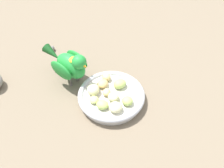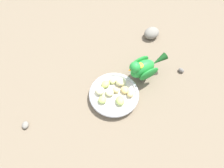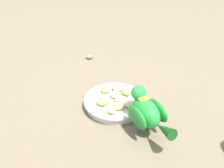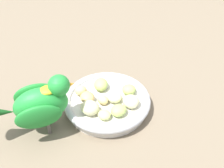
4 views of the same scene
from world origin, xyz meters
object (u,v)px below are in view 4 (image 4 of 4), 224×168
at_px(apple_piece_3, 101,84).
at_px(apple_piece_4, 129,90).
at_px(apple_piece_1, 103,100).
at_px(apple_piece_9, 104,115).
at_px(apple_piece_6, 90,108).
at_px(apple_piece_8, 81,90).
at_px(apple_piece_0, 115,97).
at_px(parrot, 39,103).
at_px(apple_piece_7, 131,102).
at_px(apple_piece_2, 119,110).
at_px(feeding_bowl, 107,102).
at_px(apple_piece_5, 87,97).

distance_m(apple_piece_3, apple_piece_4, 0.07).
relative_size(apple_piece_1, apple_piece_3, 0.70).
bearing_deg(apple_piece_9, apple_piece_3, -123.32).
bearing_deg(apple_piece_6, apple_piece_4, 176.30).
bearing_deg(apple_piece_6, apple_piece_8, -106.67).
relative_size(apple_piece_0, parrot, 0.18).
height_order(apple_piece_7, parrot, parrot).
height_order(apple_piece_0, apple_piece_8, same).
height_order(apple_piece_0, apple_piece_2, same).
xyz_separation_m(apple_piece_0, apple_piece_9, (0.05, 0.03, -0.00)).
height_order(apple_piece_3, apple_piece_8, apple_piece_3).
relative_size(feeding_bowl, parrot, 1.09).
relative_size(apple_piece_0, apple_piece_4, 1.03).
bearing_deg(apple_piece_6, apple_piece_5, -116.58).
bearing_deg(apple_piece_9, feeding_bowl, -134.63).
bearing_deg(parrot, apple_piece_8, 31.98).
height_order(apple_piece_6, parrot, parrot).
xyz_separation_m(apple_piece_1, apple_piece_3, (-0.03, -0.04, 0.00)).
bearing_deg(apple_piece_0, apple_piece_9, 27.29).
xyz_separation_m(apple_piece_9, parrot, (0.10, -0.07, 0.04)).
bearing_deg(feeding_bowl, apple_piece_6, 8.87).
distance_m(apple_piece_8, parrot, 0.11).
height_order(feeding_bowl, parrot, parrot).
xyz_separation_m(apple_piece_7, apple_piece_8, (0.06, -0.10, -0.00)).
bearing_deg(apple_piece_3, apple_piece_9, 56.68).
distance_m(apple_piece_4, apple_piece_5, 0.10).
xyz_separation_m(apple_piece_4, apple_piece_5, (0.09, -0.04, -0.00)).
bearing_deg(apple_piece_5, apple_piece_0, 139.96).
height_order(apple_piece_3, apple_piece_4, apple_piece_3).
distance_m(feeding_bowl, apple_piece_7, 0.06).
relative_size(apple_piece_1, apple_piece_5, 0.79).
xyz_separation_m(apple_piece_1, apple_piece_5, (0.02, -0.03, 0.00)).
xyz_separation_m(feeding_bowl, apple_piece_5, (0.04, -0.03, 0.02)).
bearing_deg(apple_piece_0, apple_piece_5, -40.04).
xyz_separation_m(feeding_bowl, apple_piece_1, (0.01, 0.00, 0.02)).
bearing_deg(apple_piece_7, apple_piece_1, -48.29).
xyz_separation_m(apple_piece_3, apple_piece_9, (0.05, 0.08, -0.00)).
bearing_deg(apple_piece_6, parrot, -25.32).
bearing_deg(apple_piece_3, apple_piece_0, 87.37).
xyz_separation_m(apple_piece_7, parrot, (0.17, -0.08, 0.04)).
distance_m(apple_piece_4, apple_piece_6, 0.10).
bearing_deg(apple_piece_2, apple_piece_3, -103.98).
distance_m(apple_piece_0, apple_piece_3, 0.05).
distance_m(apple_piece_0, apple_piece_7, 0.04).
bearing_deg(apple_piece_1, apple_piece_7, 131.71).
relative_size(apple_piece_7, apple_piece_9, 1.30).
bearing_deg(apple_piece_1, apple_piece_3, -123.02).
bearing_deg(apple_piece_8, apple_piece_1, 110.08).
bearing_deg(apple_piece_6, feeding_bowl, -171.13).
xyz_separation_m(feeding_bowl, apple_piece_3, (-0.01, -0.04, 0.02)).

